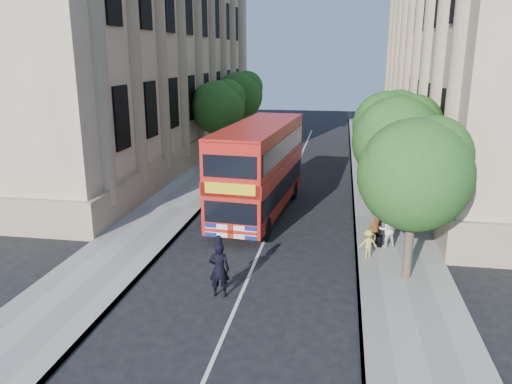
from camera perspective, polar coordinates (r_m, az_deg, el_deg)
The scene contains 17 objects.
ground at distance 17.06m, azimuth -2.29°, elevation -12.91°, with size 120.00×120.00×0.00m, color black.
pavement_right at distance 26.07m, azimuth 14.91°, elevation -3.02°, with size 3.50×80.00×0.12m, color gray.
pavement_left at distance 27.44m, azimuth -9.73°, elevation -1.78°, with size 3.50×80.00×0.12m, color gray.
building_right at distance 40.09m, azimuth 26.08°, elevation 15.29°, with size 12.00×38.00×18.00m, color tan.
building_left at distance 42.23m, azimuth -14.57°, elevation 16.26°, with size 12.00×38.00×18.00m, color tan.
tree_right_near at distance 18.30m, azimuth 17.86°, elevation 2.56°, with size 4.00×4.00×6.08m.
tree_right_mid at distance 24.12m, azimuth 16.04°, elevation 6.17°, with size 4.20×4.20×6.37m.
tree_right_far at distance 30.05m, azimuth 14.87°, elevation 7.74°, with size 4.00×4.00×6.15m.
tree_left_far at distance 37.99m, azimuth -4.30°, elevation 9.94°, with size 4.00×4.00×6.30m.
tree_left_back at distance 45.74m, azimuth -1.85°, elevation 11.25°, with size 4.20×4.20×6.65m.
lamp_post at distance 21.48m, azimuth 14.23°, elevation -0.09°, with size 0.32×0.32×5.16m.
double_decker_bus at distance 25.50m, azimuth 0.40°, elevation 2.94°, with size 3.48×10.20×4.63m.
box_van at distance 31.80m, azimuth -0.56°, elevation 3.09°, with size 2.27×4.68×2.59m.
police_constable at distance 17.34m, azimuth -4.23°, elevation -8.83°, with size 0.72×0.47×1.96m, color black.
woman_pedestrian at distance 22.00m, azimuth 14.77°, elevation -4.15°, with size 0.76×0.59×1.57m, color silver.
child_a at distance 22.18m, azimuth 13.46°, elevation -4.32°, with size 0.74×0.31×1.26m, color #BF6021.
child_b at distance 20.78m, azimuth 12.68°, elevation -5.77°, with size 0.76×0.43×1.17m, color gold.
Camera 1 is at (3.19, -14.66, 8.12)m, focal length 35.00 mm.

